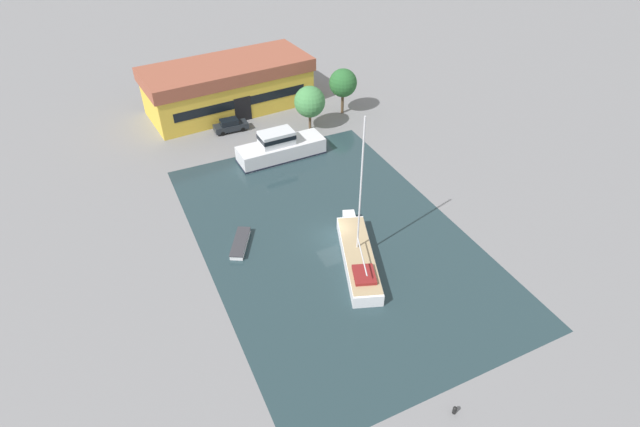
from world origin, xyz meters
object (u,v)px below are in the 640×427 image
Objects in this scene: sailboat_moored at (358,256)px; small_dinghy at (240,243)px; parked_car at (230,125)px; quay_tree_by_water at (343,83)px; warehouse_building at (229,86)px; motor_cruiser at (280,148)px; quay_tree_near_building at (310,102)px.

sailboat_moored is 11.48m from small_dinghy.
parked_car is at bearing 103.71° from small_dinghy.
parked_car is at bearing 174.70° from quay_tree_by_water.
motor_cruiser is at bearing -90.03° from warehouse_building.
parked_car is at bearing 158.08° from quay_tree_near_building.
small_dinghy is at bearing -110.68° from warehouse_building.
quay_tree_by_water is at bearing 85.16° from parked_car.
quay_tree_by_water reaches higher than motor_cruiser.
quay_tree_near_building is at bearing 68.54° from parked_car.
quay_tree_by_water is 0.44× the size of sailboat_moored.
quay_tree_near_building is 6.66m from quay_tree_by_water.
motor_cruiser is at bearing 108.35° from sailboat_moored.
motor_cruiser is at bearing 21.55° from parked_car.
parked_car is at bearing 19.24° from motor_cruiser.
small_dinghy is (-8.28, -29.56, -3.09)m from warehouse_building.
sailboat_moored is (-13.00, -28.22, -3.69)m from quay_tree_by_water.
quay_tree_near_building is (7.71, -10.74, 0.55)m from warehouse_building.
quay_tree_near_building is 24.96m from small_dinghy.
parked_car is 23.60m from small_dinghy.
sailboat_moored reaches higher than parked_car.
quay_tree_near_building reaches higher than parked_car.
quay_tree_near_building reaches higher than small_dinghy.
warehouse_building is at bearing 3.16° from motor_cruiser.
quay_tree_by_water is at bearing -60.40° from motor_cruiser.
quay_tree_by_water is 16.45m from parked_car.
quay_tree_near_building is 26.82m from sailboat_moored.
quay_tree_by_water is 1.43× the size of parked_car.
warehouse_building is 2.19× the size of motor_cruiser.
quay_tree_by_water is at bearing 21.87° from quay_tree_near_building.
sailboat_moored is 3.25× the size of small_dinghy.
warehouse_building is at bearing 103.19° from small_dinghy.
parked_car is 0.99× the size of small_dinghy.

